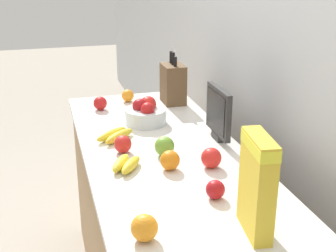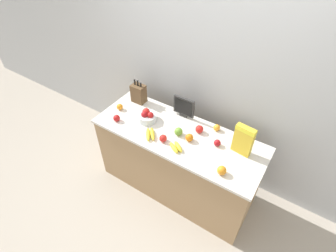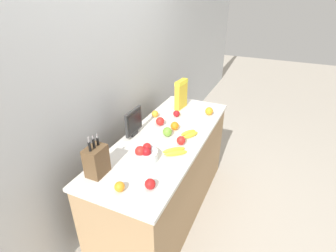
# 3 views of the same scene
# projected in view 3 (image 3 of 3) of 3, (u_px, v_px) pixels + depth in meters

# --- Properties ---
(ground_plane) EXTENTS (14.00, 14.00, 0.00)m
(ground_plane) POSITION_uv_depth(u_px,v_px,m) (166.00, 209.00, 2.74)
(ground_plane) COLOR #B2A899
(wall_back) EXTENTS (9.00, 0.06, 2.60)m
(wall_back) POSITION_uv_depth(u_px,v_px,m) (109.00, 83.00, 2.32)
(wall_back) COLOR silver
(wall_back) RESTS_ON ground_plane
(counter) EXTENTS (1.79, 0.68, 0.88)m
(counter) POSITION_uv_depth(u_px,v_px,m) (166.00, 175.00, 2.53)
(counter) COLOR tan
(counter) RESTS_ON ground_plane
(knife_block) EXTENTS (0.16, 0.11, 0.33)m
(knife_block) POSITION_uv_depth(u_px,v_px,m) (96.00, 161.00, 1.81)
(knife_block) COLOR brown
(knife_block) RESTS_ON counter
(small_monitor) EXTENTS (0.24, 0.03, 0.24)m
(small_monitor) POSITION_uv_depth(u_px,v_px,m) (134.00, 122.00, 2.28)
(small_monitor) COLOR #2D2D2D
(small_monitor) RESTS_ON counter
(cereal_box) EXTENTS (0.19, 0.08, 0.31)m
(cereal_box) POSITION_uv_depth(u_px,v_px,m) (181.00, 93.00, 2.78)
(cereal_box) COLOR gold
(cereal_box) RESTS_ON counter
(fruit_bowl) EXTENTS (0.21, 0.21, 0.13)m
(fruit_bowl) POSITION_uv_depth(u_px,v_px,m) (144.00, 154.00, 1.99)
(fruit_bowl) COLOR silver
(fruit_bowl) RESTS_ON counter
(banana_bunch_left) EXTENTS (0.18, 0.20, 0.04)m
(banana_bunch_left) POSITION_uv_depth(u_px,v_px,m) (175.00, 152.00, 2.07)
(banana_bunch_left) COLOR yellow
(banana_bunch_left) RESTS_ON counter
(banana_bunch_right) EXTENTS (0.18, 0.15, 0.04)m
(banana_bunch_right) POSITION_uv_depth(u_px,v_px,m) (190.00, 134.00, 2.32)
(banana_bunch_right) COLOR yellow
(banana_bunch_right) RESTS_ON counter
(apple_rightmost) EXTENTS (0.07, 0.07, 0.07)m
(apple_rightmost) POSITION_uv_depth(u_px,v_px,m) (181.00, 140.00, 2.19)
(apple_rightmost) COLOR red
(apple_rightmost) RESTS_ON counter
(apple_front) EXTENTS (0.07, 0.07, 0.07)m
(apple_front) POSITION_uv_depth(u_px,v_px,m) (150.00, 184.00, 1.71)
(apple_front) COLOR red
(apple_front) RESTS_ON counter
(apple_middle) EXTENTS (0.07, 0.07, 0.07)m
(apple_middle) POSITION_uv_depth(u_px,v_px,m) (176.00, 114.00, 2.65)
(apple_middle) COLOR #A31419
(apple_middle) RESTS_ON counter
(apple_leftmost) EXTENTS (0.08, 0.08, 0.08)m
(apple_leftmost) POSITION_uv_depth(u_px,v_px,m) (160.00, 121.00, 2.49)
(apple_leftmost) COLOR red
(apple_leftmost) RESTS_ON counter
(apple_near_bananas) EXTENTS (0.08, 0.08, 0.08)m
(apple_near_bananas) POSITION_uv_depth(u_px,v_px,m) (167.00, 132.00, 2.31)
(apple_near_bananas) COLOR #6B9E33
(apple_near_bananas) RESTS_ON counter
(orange_front_left) EXTENTS (0.07, 0.07, 0.07)m
(orange_front_left) POSITION_uv_depth(u_px,v_px,m) (120.00, 187.00, 1.69)
(orange_front_left) COLOR orange
(orange_front_left) RESTS_ON counter
(orange_back_center) EXTENTS (0.08, 0.08, 0.08)m
(orange_back_center) POSITION_uv_depth(u_px,v_px,m) (175.00, 126.00, 2.41)
(orange_back_center) COLOR orange
(orange_back_center) RESTS_ON counter
(orange_by_cereal) EXTENTS (0.07, 0.07, 0.07)m
(orange_by_cereal) POSITION_uv_depth(u_px,v_px,m) (155.00, 114.00, 2.64)
(orange_by_cereal) COLOR orange
(orange_by_cereal) RESTS_ON counter
(orange_front_center) EXTENTS (0.08, 0.08, 0.08)m
(orange_front_center) POSITION_uv_depth(u_px,v_px,m) (209.00, 111.00, 2.68)
(orange_front_center) COLOR orange
(orange_front_center) RESTS_ON counter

